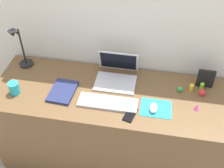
{
  "coord_description": "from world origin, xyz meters",
  "views": [
    {
      "loc": [
        0.27,
        -1.47,
        2.19
      ],
      "look_at": [
        0.0,
        0.0,
        0.83
      ],
      "focal_mm": 46.58,
      "sensor_mm": 36.0,
      "label": 1
    }
  ],
  "objects_px": {
    "toy_figurine_pink": "(197,107)",
    "notebook_pad": "(63,91)",
    "coffee_mug": "(14,88)",
    "cell_phone": "(130,114)",
    "desk_lamp": "(20,49)",
    "picture_frame": "(206,79)",
    "toy_figurine_green": "(180,89)",
    "toy_figurine_lime": "(202,85)",
    "toy_figurine_red": "(202,93)",
    "laptop": "(117,73)",
    "keyboard": "(108,103)",
    "mouse": "(154,108)",
    "toy_figurine_yellow": "(191,87)"
  },
  "relations": [
    {
      "from": "laptop",
      "to": "mouse",
      "type": "distance_m",
      "value": 0.41
    },
    {
      "from": "coffee_mug",
      "to": "desk_lamp",
      "type": "bearing_deg",
      "value": 99.59
    },
    {
      "from": "picture_frame",
      "to": "toy_figurine_pink",
      "type": "distance_m",
      "value": 0.26
    },
    {
      "from": "desk_lamp",
      "to": "toy_figurine_yellow",
      "type": "height_order",
      "value": "desk_lamp"
    },
    {
      "from": "keyboard",
      "to": "desk_lamp",
      "type": "height_order",
      "value": "desk_lamp"
    },
    {
      "from": "desk_lamp",
      "to": "picture_frame",
      "type": "relative_size",
      "value": 2.51
    },
    {
      "from": "desk_lamp",
      "to": "toy_figurine_red",
      "type": "relative_size",
      "value": 7.5
    },
    {
      "from": "cell_phone",
      "to": "coffee_mug",
      "type": "xyz_separation_m",
      "value": [
        -0.84,
        0.07,
        0.04
      ]
    },
    {
      "from": "mouse",
      "to": "toy_figurine_pink",
      "type": "distance_m",
      "value": 0.29
    },
    {
      "from": "toy_figurine_yellow",
      "to": "toy_figurine_red",
      "type": "xyz_separation_m",
      "value": [
        0.08,
        -0.04,
        -0.01
      ]
    },
    {
      "from": "laptop",
      "to": "cell_phone",
      "type": "xyz_separation_m",
      "value": [
        0.15,
        -0.35,
        -0.05
      ]
    },
    {
      "from": "cell_phone",
      "to": "toy_figurine_red",
      "type": "xyz_separation_m",
      "value": [
        0.48,
        0.28,
        0.02
      ]
    },
    {
      "from": "picture_frame",
      "to": "coffee_mug",
      "type": "bearing_deg",
      "value": -166.98
    },
    {
      "from": "mouse",
      "to": "coffee_mug",
      "type": "distance_m",
      "value": 0.99
    },
    {
      "from": "keyboard",
      "to": "cell_phone",
      "type": "distance_m",
      "value": 0.18
    },
    {
      "from": "keyboard",
      "to": "picture_frame",
      "type": "height_order",
      "value": "picture_frame"
    },
    {
      "from": "toy_figurine_lime",
      "to": "toy_figurine_red",
      "type": "relative_size",
      "value": 1.1
    },
    {
      "from": "toy_figurine_green",
      "to": "toy_figurine_lime",
      "type": "height_order",
      "value": "toy_figurine_lime"
    },
    {
      "from": "toy_figurine_yellow",
      "to": "toy_figurine_green",
      "type": "bearing_deg",
      "value": -163.56
    },
    {
      "from": "desk_lamp",
      "to": "keyboard",
      "type": "bearing_deg",
      "value": -21.03
    },
    {
      "from": "mouse",
      "to": "toy_figurine_pink",
      "type": "relative_size",
      "value": 2.02
    },
    {
      "from": "laptop",
      "to": "toy_figurine_green",
      "type": "xyz_separation_m",
      "value": [
        0.47,
        -0.06,
        -0.03
      ]
    },
    {
      "from": "toy_figurine_yellow",
      "to": "picture_frame",
      "type": "bearing_deg",
      "value": 33.06
    },
    {
      "from": "coffee_mug",
      "to": "cell_phone",
      "type": "bearing_deg",
      "value": -4.48
    },
    {
      "from": "keyboard",
      "to": "mouse",
      "type": "height_order",
      "value": "mouse"
    },
    {
      "from": "toy_figurine_red",
      "to": "desk_lamp",
      "type": "bearing_deg",
      "value": 176.84
    },
    {
      "from": "cell_phone",
      "to": "desk_lamp",
      "type": "xyz_separation_m",
      "value": [
        -0.89,
        0.35,
        0.17
      ]
    },
    {
      "from": "keyboard",
      "to": "desk_lamp",
      "type": "relative_size",
      "value": 1.09
    },
    {
      "from": "mouse",
      "to": "notebook_pad",
      "type": "bearing_deg",
      "value": 175.04
    },
    {
      "from": "laptop",
      "to": "toy_figurine_green",
      "type": "distance_m",
      "value": 0.48
    },
    {
      "from": "cell_phone",
      "to": "toy_figurine_lime",
      "type": "xyz_separation_m",
      "value": [
        0.48,
        0.35,
        0.02
      ]
    },
    {
      "from": "notebook_pad",
      "to": "toy_figurine_lime",
      "type": "distance_m",
      "value": 1.01
    },
    {
      "from": "mouse",
      "to": "toy_figurine_pink",
      "type": "bearing_deg",
      "value": 11.57
    },
    {
      "from": "mouse",
      "to": "coffee_mug",
      "type": "xyz_separation_m",
      "value": [
        -0.99,
        -0.01,
        0.03
      ]
    },
    {
      "from": "keyboard",
      "to": "toy_figurine_pink",
      "type": "height_order",
      "value": "toy_figurine_pink"
    },
    {
      "from": "cell_phone",
      "to": "coffee_mug",
      "type": "distance_m",
      "value": 0.84
    },
    {
      "from": "toy_figurine_pink",
      "to": "notebook_pad",
      "type": "bearing_deg",
      "value": -179.87
    },
    {
      "from": "laptop",
      "to": "coffee_mug",
      "type": "relative_size",
      "value": 3.25
    },
    {
      "from": "desk_lamp",
      "to": "toy_figurine_green",
      "type": "relative_size",
      "value": 9.62
    },
    {
      "from": "toy_figurine_lime",
      "to": "picture_frame",
      "type": "bearing_deg",
      "value": 56.77
    },
    {
      "from": "picture_frame",
      "to": "toy_figurine_yellow",
      "type": "distance_m",
      "value": 0.12
    },
    {
      "from": "desk_lamp",
      "to": "laptop",
      "type": "bearing_deg",
      "value": -0.5
    },
    {
      "from": "laptop",
      "to": "cell_phone",
      "type": "relative_size",
      "value": 2.34
    },
    {
      "from": "toy_figurine_green",
      "to": "toy_figurine_lime",
      "type": "relative_size",
      "value": 0.71
    },
    {
      "from": "laptop",
      "to": "picture_frame",
      "type": "distance_m",
      "value": 0.64
    },
    {
      "from": "picture_frame",
      "to": "keyboard",
      "type": "bearing_deg",
      "value": -155.62
    },
    {
      "from": "laptop",
      "to": "mouse",
      "type": "relative_size",
      "value": 3.12
    },
    {
      "from": "keyboard",
      "to": "coffee_mug",
      "type": "height_order",
      "value": "coffee_mug"
    },
    {
      "from": "laptop",
      "to": "toy_figurine_pink",
      "type": "distance_m",
      "value": 0.62
    },
    {
      "from": "desk_lamp",
      "to": "mouse",
      "type": "bearing_deg",
      "value": -15.14
    }
  ]
}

